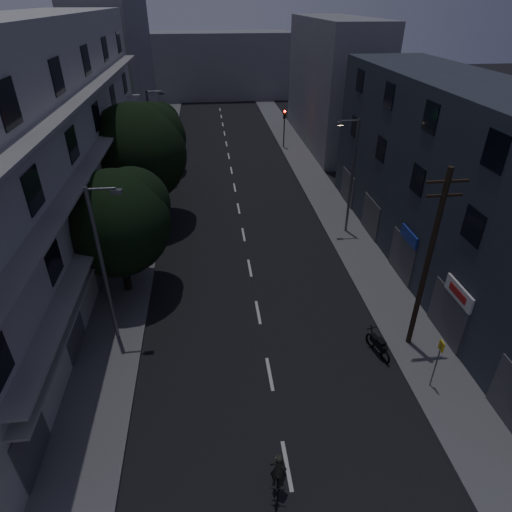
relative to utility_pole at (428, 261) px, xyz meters
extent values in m
plane|color=black|center=(-7.11, 17.31, -4.87)|extent=(160.00, 160.00, 0.00)
cube|color=#565659|center=(-14.61, 17.31, -4.79)|extent=(3.00, 90.00, 0.15)
cube|color=#565659|center=(0.39, 17.31, -4.79)|extent=(3.00, 90.00, 0.15)
cube|color=beige|center=(-7.11, -5.69, -4.86)|extent=(0.15, 2.00, 0.01)
cube|color=beige|center=(-7.11, -1.19, -4.86)|extent=(0.15, 2.00, 0.01)
cube|color=beige|center=(-7.11, 3.31, -4.86)|extent=(0.15, 2.00, 0.01)
cube|color=beige|center=(-7.11, 7.81, -4.86)|extent=(0.15, 2.00, 0.01)
cube|color=beige|center=(-7.11, 12.31, -4.86)|extent=(0.15, 2.00, 0.01)
cube|color=beige|center=(-7.11, 16.81, -4.86)|extent=(0.15, 2.00, 0.01)
cube|color=beige|center=(-7.11, 21.31, -4.86)|extent=(0.15, 2.00, 0.01)
cube|color=beige|center=(-7.11, 25.81, -4.86)|extent=(0.15, 2.00, 0.01)
cube|color=beige|center=(-7.11, 30.31, -4.86)|extent=(0.15, 2.00, 0.01)
cube|color=beige|center=(-7.11, 34.81, -4.86)|extent=(0.15, 2.00, 0.01)
cube|color=beige|center=(-7.11, 39.31, -4.86)|extent=(0.15, 2.00, 0.01)
cube|color=beige|center=(-7.11, 43.81, -4.86)|extent=(0.15, 2.00, 0.01)
cube|color=beige|center=(-7.11, 48.31, -4.86)|extent=(0.15, 2.00, 0.01)
cube|color=beige|center=(-7.11, 52.81, -4.86)|extent=(0.15, 2.00, 0.01)
cube|color=#ABACA7|center=(-19.11, 10.31, 2.13)|extent=(6.00, 36.00, 14.00)
cube|color=black|center=(-16.09, -4.69, -2.87)|extent=(0.06, 1.60, 1.60)
cube|color=black|center=(-16.09, 1.31, -2.87)|extent=(0.06, 1.60, 1.60)
cube|color=black|center=(-16.09, 7.31, -2.87)|extent=(0.06, 1.60, 1.60)
cube|color=black|center=(-16.09, 13.31, -2.87)|extent=(0.06, 1.60, 1.60)
cube|color=black|center=(-16.09, 19.31, -2.87)|extent=(0.06, 1.60, 1.60)
cube|color=black|center=(-16.09, 25.31, -2.87)|extent=(0.06, 1.60, 1.60)
cube|color=black|center=(-16.09, 1.31, 0.33)|extent=(0.06, 1.60, 1.60)
cube|color=black|center=(-16.09, 7.31, 0.33)|extent=(0.06, 1.60, 1.60)
cube|color=black|center=(-16.09, 13.31, 0.33)|extent=(0.06, 1.60, 1.60)
cube|color=black|center=(-16.09, 19.31, 0.33)|extent=(0.06, 1.60, 1.60)
cube|color=black|center=(-16.09, 25.31, 0.33)|extent=(0.06, 1.60, 1.60)
cube|color=black|center=(-16.09, 1.31, 3.53)|extent=(0.06, 1.60, 1.60)
cube|color=black|center=(-16.09, 7.31, 3.53)|extent=(0.06, 1.60, 1.60)
cube|color=black|center=(-16.09, 13.31, 3.53)|extent=(0.06, 1.60, 1.60)
cube|color=black|center=(-16.09, 19.31, 3.53)|extent=(0.06, 1.60, 1.60)
cube|color=black|center=(-16.09, 25.31, 3.53)|extent=(0.06, 1.60, 1.60)
cube|color=black|center=(-16.09, 1.31, 6.73)|extent=(0.06, 1.60, 1.60)
cube|color=black|center=(-16.09, 7.31, 6.73)|extent=(0.06, 1.60, 1.60)
cube|color=black|center=(-16.09, 13.31, 6.73)|extent=(0.06, 1.60, 1.60)
cube|color=black|center=(-16.09, 19.31, 6.73)|extent=(0.06, 1.60, 1.60)
cube|color=black|center=(-16.09, 25.31, 6.73)|extent=(0.06, 1.60, 1.60)
cube|color=gray|center=(-15.61, 10.31, -0.87)|extent=(1.00, 32.40, 0.12)
cube|color=gray|center=(-15.61, 10.31, 2.33)|extent=(1.00, 32.40, 0.12)
cube|color=gray|center=(-15.61, 10.31, 5.53)|extent=(1.00, 32.40, 0.12)
cube|color=gray|center=(-15.71, 10.31, -1.77)|extent=(0.80, 32.40, 0.12)
cube|color=#424247|center=(-16.08, -4.69, -3.47)|extent=(0.06, 2.40, 2.40)
cube|color=#424247|center=(-16.08, 1.31, -3.47)|extent=(0.06, 2.40, 2.40)
cube|color=#424247|center=(-16.08, 7.31, -3.47)|extent=(0.06, 2.40, 2.40)
cube|color=#424247|center=(-16.08, 13.31, -3.47)|extent=(0.06, 2.40, 2.40)
cube|color=#424247|center=(-16.08, 19.31, -3.47)|extent=(0.06, 2.40, 2.40)
cube|color=#424247|center=(-16.08, 25.31, -3.47)|extent=(0.06, 2.40, 2.40)
cube|color=#282E36|center=(4.89, 6.31, 0.63)|extent=(6.00, 28.00, 11.00)
cube|color=black|center=(1.87, 0.31, 1.43)|extent=(0.06, 1.40, 1.50)
cube|color=black|center=(1.87, 5.81, 1.43)|extent=(0.06, 1.40, 1.50)
cube|color=black|center=(1.87, 11.31, 1.43)|extent=(0.06, 1.40, 1.50)
cube|color=black|center=(1.87, 16.81, 1.43)|extent=(0.06, 1.40, 1.50)
cube|color=black|center=(1.87, 0.31, 4.73)|extent=(0.06, 1.40, 1.50)
cube|color=black|center=(1.87, 5.81, 4.73)|extent=(0.06, 1.40, 1.50)
cube|color=black|center=(1.87, 11.31, 4.73)|extent=(0.06, 1.40, 1.50)
cube|color=black|center=(1.87, 16.81, 4.73)|extent=(0.06, 1.40, 1.50)
cube|color=#424247|center=(1.86, 0.31, -3.47)|extent=(0.06, 3.00, 2.60)
cube|color=#424247|center=(1.86, 5.81, -3.47)|extent=(0.06, 3.00, 2.60)
cube|color=#424247|center=(1.86, 11.31, -3.47)|extent=(0.06, 3.00, 2.60)
cube|color=#424247|center=(1.86, 16.81, -3.47)|extent=(0.06, 3.00, 2.60)
cube|color=silver|center=(1.79, -0.19, -1.77)|extent=(0.12, 2.20, 0.80)
cube|color=#B21414|center=(1.71, -0.19, -1.77)|extent=(0.02, 1.40, 0.36)
cube|color=navy|center=(1.79, 5.31, -1.77)|extent=(0.12, 2.00, 0.70)
cube|color=slate|center=(-19.11, 40.31, 3.13)|extent=(6.00, 20.00, 16.00)
cube|color=slate|center=(4.89, 34.31, 1.63)|extent=(6.00, 20.00, 13.00)
cube|color=slate|center=(-7.11, 62.31, 0.13)|extent=(24.00, 8.00, 10.00)
cylinder|color=black|center=(-14.42, 6.19, -2.78)|extent=(0.44, 0.44, 3.88)
sphere|color=black|center=(-14.42, 6.19, -0.45)|extent=(5.82, 5.82, 5.82)
sphere|color=black|center=(-13.54, 6.92, 0.28)|extent=(4.07, 4.07, 4.07)
sphere|color=black|center=(-15.14, 5.61, -0.01)|extent=(3.78, 3.78, 3.78)
cylinder|color=black|center=(-14.32, 15.24, -2.39)|extent=(0.44, 0.44, 4.66)
sphere|color=black|center=(-14.32, 15.24, 0.41)|extent=(7.02, 7.02, 7.02)
sphere|color=black|center=(-13.27, 16.12, 1.29)|extent=(4.92, 4.92, 4.92)
sphere|color=black|center=(-15.20, 14.54, 0.94)|extent=(4.57, 4.57, 4.57)
cylinder|color=black|center=(-14.39, 26.05, -2.96)|extent=(0.44, 0.44, 3.52)
sphere|color=black|center=(-14.39, 26.05, -0.84)|extent=(5.26, 5.26, 5.26)
sphere|color=black|center=(-13.60, 26.71, -0.19)|extent=(3.68, 3.68, 3.68)
sphere|color=black|center=(-15.05, 25.53, -0.45)|extent=(3.42, 3.42, 3.42)
cylinder|color=black|center=(-0.75, 32.32, -3.12)|extent=(0.12, 0.12, 3.20)
cube|color=black|center=(-0.75, 32.32, -1.07)|extent=(0.28, 0.22, 0.90)
sphere|color=#FF0C05|center=(-0.75, 32.17, -0.74)|extent=(0.22, 0.22, 0.22)
sphere|color=#3F330C|center=(-0.75, 32.17, -1.04)|extent=(0.22, 0.22, 0.22)
sphere|color=black|center=(-0.75, 32.17, -1.34)|extent=(0.22, 0.22, 0.22)
cylinder|color=black|center=(-13.75, 31.84, -3.12)|extent=(0.12, 0.12, 3.20)
cube|color=black|center=(-13.75, 31.84, -1.07)|extent=(0.28, 0.22, 0.90)
sphere|color=black|center=(-13.75, 31.69, -0.74)|extent=(0.22, 0.22, 0.22)
sphere|color=#3F330C|center=(-13.75, 31.69, -1.04)|extent=(0.22, 0.22, 0.22)
sphere|color=#0CFF26|center=(-13.75, 31.69, -1.34)|extent=(0.22, 0.22, 0.22)
cylinder|color=slate|center=(-14.37, 2.04, -0.72)|extent=(0.18, 0.18, 8.00)
cylinder|color=slate|center=(-13.77, 2.04, 3.18)|extent=(1.20, 0.10, 0.10)
cube|color=slate|center=(-13.17, 2.04, 3.03)|extent=(0.45, 0.25, 0.18)
cube|color=#4C4C4C|center=(-13.17, 2.04, 2.93)|extent=(0.35, 0.18, 0.04)
cylinder|color=#58595F|center=(0.35, 11.80, -0.72)|extent=(0.18, 0.18, 8.00)
cylinder|color=#58595F|center=(-0.25, 11.80, 3.18)|extent=(1.20, 0.10, 0.10)
cube|color=#58595F|center=(-0.85, 11.80, 3.03)|extent=(0.45, 0.25, 0.18)
cube|color=#FFD88C|center=(-0.85, 11.80, 2.93)|extent=(0.35, 0.18, 0.04)
cylinder|color=#53555A|center=(-14.09, 23.17, -0.72)|extent=(0.18, 0.18, 8.00)
cylinder|color=#53555A|center=(-13.49, 23.17, 3.18)|extent=(1.20, 0.10, 0.10)
cube|color=#53555A|center=(-12.89, 23.17, 3.03)|extent=(0.45, 0.25, 0.18)
cube|color=#4C4C4C|center=(-12.89, 23.17, 2.93)|extent=(0.35, 0.18, 0.04)
cylinder|color=black|center=(0.00, 0.00, -0.22)|extent=(0.24, 0.24, 9.00)
cube|color=black|center=(0.00, 0.00, 3.68)|extent=(1.80, 0.10, 0.10)
cube|color=black|center=(0.00, 0.00, 3.08)|extent=(1.50, 0.10, 0.10)
cylinder|color=#595B60|center=(-0.21, -2.78, -3.47)|extent=(0.06, 0.06, 2.50)
cube|color=yellow|center=(-0.21, -2.78, -2.42)|extent=(0.05, 0.35, 0.45)
torus|color=black|center=(-1.61, -1.03, -4.57)|extent=(0.28, 0.71, 0.71)
torus|color=black|center=(-1.92, 0.13, -4.57)|extent=(0.28, 0.71, 0.71)
cube|color=black|center=(-1.76, -0.45, -4.25)|extent=(0.52, 1.13, 0.35)
cube|color=black|center=(-1.73, -0.59, -3.99)|extent=(0.40, 0.51, 0.10)
cylinder|color=black|center=(-1.90, 0.08, -4.12)|extent=(0.17, 0.44, 0.84)
cube|color=black|center=(-1.93, 0.18, -3.82)|extent=(0.54, 0.18, 0.04)
imported|color=black|center=(-7.60, -6.57, -4.45)|extent=(0.91, 1.66, 0.83)
imported|color=black|center=(-7.60, -6.57, -3.66)|extent=(0.65, 0.51, 1.58)
camera|label=1|loc=(-9.32, -14.94, 9.90)|focal=30.00mm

